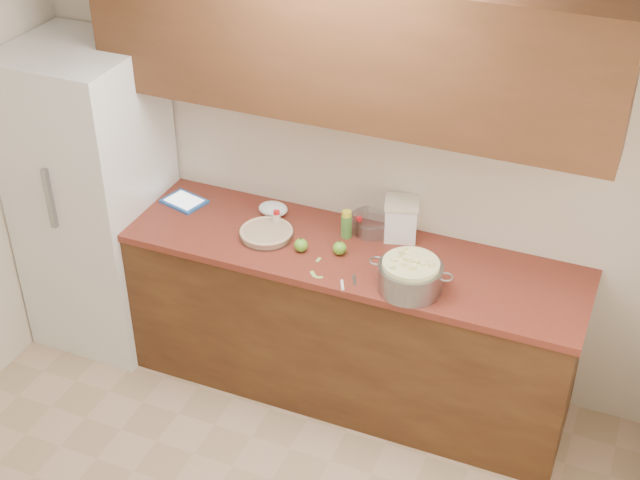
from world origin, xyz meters
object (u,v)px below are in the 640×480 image
at_px(tablet, 184,201).
at_px(colander, 410,276).
at_px(flour_canister, 401,219).
at_px(pie, 266,233).

bearing_deg(tablet, colander, 3.76).
bearing_deg(flour_canister, pie, -156.82).
bearing_deg(flour_canister, colander, -66.11).
bearing_deg(pie, flour_canister, 23.18).
relative_size(flour_canister, tablet, 0.82).
relative_size(pie, flour_canister, 1.35).
distance_m(pie, tablet, 0.59).
bearing_deg(tablet, flour_canister, 21.59).
height_order(pie, flour_canister, flour_canister).
xyz_separation_m(pie, colander, (0.83, -0.15, 0.05)).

